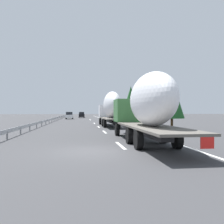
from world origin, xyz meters
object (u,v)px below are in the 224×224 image
object	(u,v)px
truck_lead	(111,107)
truck_trailing	(146,105)
car_white_van	(69,115)
road_sign	(116,111)
car_blue_sedan	(81,114)
car_black_suv	(82,115)

from	to	relation	value
truck_lead	truck_trailing	bearing A→B (deg)	-180.00
truck_trailing	car_white_van	xyz separation A→B (m)	(51.00, 7.12, -1.51)
car_white_van	road_sign	distance (m)	19.70
truck_lead	car_blue_sedan	bearing A→B (deg)	3.83
car_blue_sedan	road_sign	distance (m)	40.62
car_white_van	car_blue_sedan	world-z (taller)	car_white_van
car_black_suv	car_blue_sedan	distance (m)	10.91
truck_lead	car_white_van	world-z (taller)	truck_lead
car_white_van	truck_trailing	bearing A→B (deg)	-172.06
truck_trailing	car_black_suv	world-z (taller)	truck_trailing
truck_lead	car_black_suv	size ratio (longest dim) A/B	2.97
truck_trailing	car_blue_sedan	world-z (taller)	truck_trailing
truck_lead	road_sign	xyz separation A→B (m)	(16.25, -3.10, -0.55)
car_white_van	truck_lead	bearing A→B (deg)	-167.85
car_blue_sedan	road_sign	bearing A→B (deg)	-170.27
road_sign	car_white_van	bearing A→B (deg)	31.30
car_blue_sedan	road_sign	xyz separation A→B (m)	(-40.02, -6.86, 1.15)
truck_lead	car_white_van	bearing A→B (deg)	12.15
car_blue_sedan	road_sign	world-z (taller)	road_sign
car_black_suv	car_white_van	bearing A→B (deg)	164.81
truck_lead	car_black_suv	bearing A→B (deg)	4.76
truck_lead	truck_trailing	distance (m)	17.95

